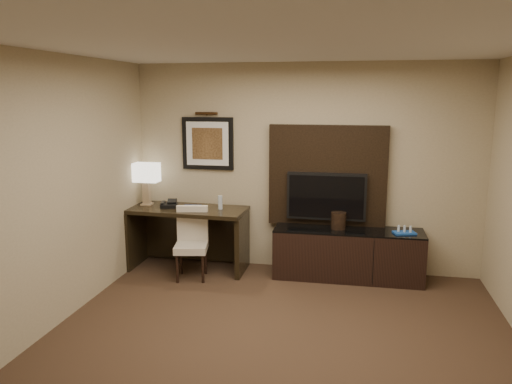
% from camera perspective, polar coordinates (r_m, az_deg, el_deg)
% --- Properties ---
extents(floor, '(4.50, 5.00, 0.01)m').
position_cam_1_polar(floor, '(4.60, 1.83, -18.93)').
color(floor, '#352318').
rests_on(floor, ground).
extents(ceiling, '(4.50, 5.00, 0.01)m').
position_cam_1_polar(ceiling, '(4.00, 2.08, 16.85)').
color(ceiling, silver).
rests_on(ceiling, wall_back).
extents(wall_back, '(4.50, 0.01, 2.70)m').
position_cam_1_polar(wall_back, '(6.53, 5.57, 2.72)').
color(wall_back, tan).
rests_on(wall_back, floor).
extents(wall_front, '(4.50, 0.01, 2.70)m').
position_cam_1_polar(wall_front, '(1.84, -11.90, -20.31)').
color(wall_front, tan).
rests_on(wall_front, floor).
extents(wall_left, '(0.01, 5.00, 2.70)m').
position_cam_1_polar(wall_left, '(4.98, -24.53, -0.90)').
color(wall_left, tan).
rests_on(wall_left, floor).
extents(desk, '(1.57, 0.72, 0.83)m').
position_cam_1_polar(desk, '(6.72, -7.78, -5.28)').
color(desk, black).
rests_on(desk, floor).
extents(credenza, '(1.85, 0.53, 0.64)m').
position_cam_1_polar(credenza, '(6.44, 10.43, -6.97)').
color(credenza, black).
rests_on(credenza, floor).
extents(tv_wall_panel, '(1.50, 0.12, 1.30)m').
position_cam_1_polar(tv_wall_panel, '(6.46, 8.15, 1.85)').
color(tv_wall_panel, black).
rests_on(tv_wall_panel, wall_back).
extents(tv, '(1.00, 0.08, 0.60)m').
position_cam_1_polar(tv, '(6.41, 8.04, -0.50)').
color(tv, black).
rests_on(tv, tv_wall_panel).
extents(artwork, '(0.70, 0.04, 0.70)m').
position_cam_1_polar(artwork, '(6.73, -5.52, 5.54)').
color(artwork, black).
rests_on(artwork, wall_back).
extents(picture_light, '(0.04, 0.04, 0.30)m').
position_cam_1_polar(picture_light, '(6.67, -5.68, 8.93)').
color(picture_light, '#412915').
rests_on(picture_light, wall_back).
extents(desk_chair, '(0.48, 0.53, 0.83)m').
position_cam_1_polar(desk_chair, '(6.35, -7.41, -6.24)').
color(desk_chair, beige).
rests_on(desk_chair, floor).
extents(table_lamp, '(0.39, 0.24, 0.60)m').
position_cam_1_polar(table_lamp, '(6.85, -12.43, 1.00)').
color(table_lamp, tan).
rests_on(table_lamp, desk).
extents(desk_phone, '(0.25, 0.23, 0.11)m').
position_cam_1_polar(desk_phone, '(6.67, -9.88, -1.32)').
color(desk_phone, black).
rests_on(desk_phone, desk).
extents(blue_folder, '(0.28, 0.34, 0.02)m').
position_cam_1_polar(blue_folder, '(6.57, -7.37, -1.82)').
color(blue_folder, navy).
rests_on(blue_folder, desk).
extents(book, '(0.15, 0.08, 0.21)m').
position_cam_1_polar(book, '(6.52, -7.40, -1.05)').
color(book, '#B9A491').
rests_on(book, desk).
extents(water_bottle, '(0.06, 0.06, 0.18)m').
position_cam_1_polar(water_bottle, '(6.49, -4.12, -1.20)').
color(water_bottle, '#B2BFCA').
rests_on(water_bottle, desk).
extents(ice_bucket, '(0.19, 0.19, 0.21)m').
position_cam_1_polar(ice_bucket, '(6.35, 9.41, -3.24)').
color(ice_bucket, black).
rests_on(ice_bucket, credenza).
extents(minibar_tray, '(0.29, 0.22, 0.09)m').
position_cam_1_polar(minibar_tray, '(6.32, 16.61, -4.16)').
color(minibar_tray, '#1A4FAD').
rests_on(minibar_tray, credenza).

